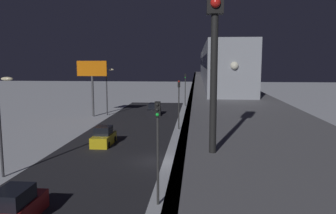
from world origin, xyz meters
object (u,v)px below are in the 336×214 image
at_px(rail_signal, 215,32).
at_px(traffic_light_near, 158,138).
at_px(commercial_billboard, 92,74).
at_px(traffic_light_mid, 179,97).
at_px(traffic_light_far, 185,85).
at_px(sedan_black, 154,110).
at_px(sedan_red, 14,210).
at_px(subway_train, 216,65).
at_px(sedan_yellow, 104,137).

height_order(rail_signal, traffic_light_near, rail_signal).
xyz_separation_m(rail_signal, commercial_billboard, (17.01, -44.54, -2.57)).
distance_m(traffic_light_mid, traffic_light_far, 23.51).
distance_m(sedan_black, commercial_billboard, 11.56).
relative_size(rail_signal, traffic_light_near, 0.62).
bearing_deg(sedan_black, traffic_light_near, -82.28).
relative_size(sedan_red, traffic_light_near, 0.74).
bearing_deg(traffic_light_mid, sedan_red, 74.27).
height_order(subway_train, commercial_billboard, subway_train).
height_order(sedan_red, traffic_light_far, traffic_light_far).
xyz_separation_m(subway_train, commercial_billboard, (18.66, -15.18, -1.62)).
relative_size(subway_train, rail_signal, 9.22).
height_order(sedan_yellow, sedan_red, same).
relative_size(sedan_red, traffic_light_mid, 0.74).
relative_size(traffic_light_far, commercial_billboard, 0.72).
distance_m(traffic_light_near, traffic_light_mid, 23.51).
xyz_separation_m(traffic_light_near, traffic_light_far, (0.00, -47.01, 0.00)).
bearing_deg(sedan_red, sedan_black, -94.24).
bearing_deg(commercial_billboard, traffic_light_mid, 147.71).
bearing_deg(traffic_light_near, commercial_billboard, -66.25).
relative_size(sedan_black, sedan_red, 0.99).
distance_m(subway_train, sedan_red, 24.88).
bearing_deg(commercial_billboard, sedan_black, -167.65).
bearing_deg(sedan_black, sedan_yellow, -97.89).
relative_size(sedan_yellow, commercial_billboard, 0.47).
relative_size(subway_train, traffic_light_far, 5.76).
distance_m(traffic_light_near, traffic_light_far, 47.01).
height_order(rail_signal, sedan_red, rail_signal).
relative_size(rail_signal, sedan_yellow, 0.96).
height_order(sedan_yellow, traffic_light_far, traffic_light_far).
bearing_deg(sedan_black, traffic_light_far, 69.15).
height_order(sedan_red, traffic_light_near, traffic_light_near).
bearing_deg(traffic_light_near, sedan_black, -82.28).
distance_m(traffic_light_near, commercial_billboard, 35.67).
xyz_separation_m(sedan_black, sedan_red, (2.80, 37.79, 0.00)).
bearing_deg(traffic_light_mid, subway_train, 125.28).
relative_size(sedan_yellow, traffic_light_mid, 0.65).
relative_size(subway_train, commercial_billboard, 4.14).
height_order(sedan_black, traffic_light_near, traffic_light_near).
distance_m(sedan_yellow, traffic_light_near, 16.66).
height_order(rail_signal, commercial_billboard, rail_signal).
distance_m(rail_signal, sedan_black, 48.01).
bearing_deg(traffic_light_near, traffic_light_far, -90.00).
bearing_deg(traffic_light_far, traffic_light_mid, 90.00).
height_order(subway_train, rail_signal, rail_signal).
bearing_deg(sedan_yellow, traffic_light_mid, -129.71).
relative_size(subway_train, traffic_light_near, 5.76).
bearing_deg(sedan_red, sedan_yellow, -90.00).
xyz_separation_m(sedan_yellow, traffic_light_far, (-7.50, -32.54, 3.41)).
height_order(subway_train, traffic_light_near, subway_train).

